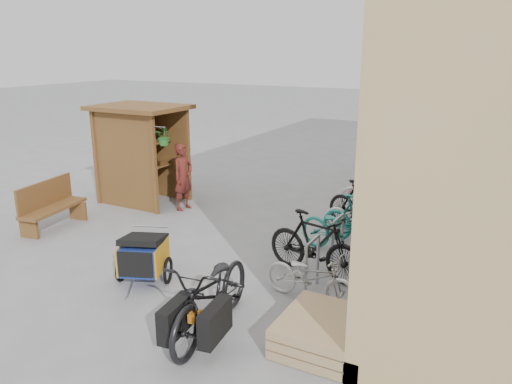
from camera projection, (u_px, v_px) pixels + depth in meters
The scene contains 17 objects.
ground at pixel (193, 262), 9.00m from camera, with size 80.00×80.00×0.00m, color gray.
kiosk at pixel (138, 140), 12.15m from camera, with size 2.49×1.65×2.40m.
bike_rack at pixel (358, 216), 9.86m from camera, with size 0.05×5.35×0.86m.
pallet_stack at pixel (321, 332), 6.40m from camera, with size 1.00×1.20×0.40m.
bench at pixel (50, 205), 10.58m from camera, with size 0.74×1.66×1.02m.
shopping_carts at pixel (433, 168), 13.28m from camera, with size 0.62×2.45×1.10m.
child_trailer at pixel (143, 255), 8.14m from camera, with size 0.96×1.45×0.85m.
cargo_bike at pixel (212, 295), 6.61m from camera, with size 1.00×2.23×1.13m.
person_kiosk at pixel (183, 177), 11.74m from camera, with size 0.58×0.38×1.59m, color maroon.
bike_0 at pixel (311, 277), 7.50m from camera, with size 0.53×1.53×0.81m, color #BBBAB6.
bike_1 at pixel (315, 245), 8.32m from camera, with size 0.52×1.85×1.11m, color black.
bike_2 at pixel (343, 231), 9.18m from camera, with size 0.64×1.83×0.96m, color #1C7167.
bike_3 at pixel (361, 222), 9.57m from camera, with size 0.47×1.67×1.00m, color #1C7167.
bike_4 at pixel (361, 216), 10.25m from camera, with size 0.53×1.52×0.80m, color #BBBAB6.
bike_5 at pixel (364, 207), 10.43m from camera, with size 0.49×1.74×1.05m, color black.
bike_6 at pixel (379, 197), 11.23m from camera, with size 0.66×1.89×0.99m, color #BBBAB6.
bike_7 at pixel (384, 190), 11.72m from camera, with size 0.48×1.71×1.03m, color #F8A0B3.
Camera 1 is at (4.92, -6.78, 3.71)m, focal length 35.00 mm.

